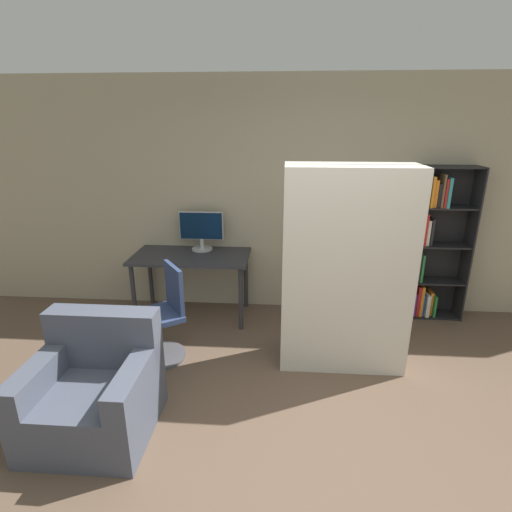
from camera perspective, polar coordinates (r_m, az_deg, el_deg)
The scene contains 9 objects.
ground_plane at distance 2.95m, azimuth 8.37°, elevation -29.92°, with size 16.00×16.00×0.00m, color brown.
wall_back at distance 4.70m, azimuth 7.03°, elevation 8.11°, with size 8.00×0.06×2.70m.
desk at distance 4.63m, azimuth -9.23°, elevation -0.97°, with size 1.32×0.70×0.76m.
monitor at distance 4.70m, azimuth -7.82°, elevation 3.82°, with size 0.52×0.24×0.46m.
office_chair at distance 3.99m, azimuth -13.28°, elevation -9.14°, with size 0.61×0.61×0.92m.
bookshelf at distance 4.96m, azimuth 23.89°, elevation 1.28°, with size 0.63×0.29×1.75m.
mattress_near at distance 3.56m, azimuth 13.02°, elevation -2.71°, with size 1.13×0.23×1.87m.
mattress_far at distance 3.79m, azimuth 12.48°, elevation -1.32°, with size 1.13×0.22×1.87m.
armchair at distance 3.33m, azimuth -21.97°, elevation -17.31°, with size 0.85×0.80×0.85m.
Camera 1 is at (-0.23, -1.94, 2.20)m, focal length 28.00 mm.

